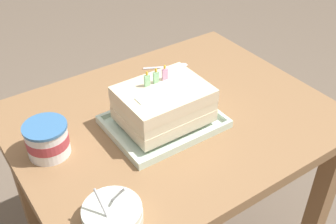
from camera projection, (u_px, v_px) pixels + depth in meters
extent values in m
cube|color=olive|center=(172.00, 120.00, 1.29)|extent=(0.96, 0.76, 0.04)
cube|color=olive|center=(320.00, 201.00, 1.48)|extent=(0.06, 0.06, 0.66)
cube|color=olive|center=(27.00, 190.00, 1.52)|extent=(0.06, 0.06, 0.66)
cube|color=olive|center=(207.00, 112.00, 1.90)|extent=(0.06, 0.06, 0.66)
cube|color=silver|center=(164.00, 124.00, 1.24)|extent=(0.32, 0.25, 0.01)
cube|color=silver|center=(188.00, 142.00, 1.15)|extent=(0.32, 0.01, 0.02)
cube|color=silver|center=(142.00, 101.00, 1.31)|extent=(0.32, 0.01, 0.02)
cube|color=silver|center=(117.00, 140.00, 1.16)|extent=(0.01, 0.23, 0.02)
cube|color=silver|center=(205.00, 103.00, 1.30)|extent=(0.01, 0.23, 0.02)
cube|color=beige|center=(164.00, 113.00, 1.22)|extent=(0.25, 0.19, 0.04)
cube|color=beige|center=(164.00, 104.00, 1.20)|extent=(0.25, 0.19, 0.03)
cube|color=beige|center=(163.00, 94.00, 1.18)|extent=(0.25, 0.19, 0.04)
cube|color=silver|center=(166.00, 91.00, 1.15)|extent=(0.19, 0.03, 0.00)
cube|color=#99DB9E|center=(147.00, 81.00, 1.17)|extent=(0.02, 0.01, 0.04)
ellipsoid|color=yellow|center=(147.00, 73.00, 1.15)|extent=(0.01, 0.01, 0.01)
cube|color=#99DB9E|center=(156.00, 77.00, 1.18)|extent=(0.02, 0.01, 0.04)
ellipsoid|color=yellow|center=(156.00, 70.00, 1.16)|extent=(0.01, 0.01, 0.01)
cube|color=#E099C6|center=(165.00, 74.00, 1.19)|extent=(0.02, 0.01, 0.04)
ellipsoid|color=yellow|center=(165.00, 67.00, 1.18)|extent=(0.01, 0.01, 0.01)
cylinder|color=silver|center=(113.00, 217.00, 0.95)|extent=(0.14, 0.14, 0.03)
cylinder|color=silver|center=(112.00, 212.00, 0.94)|extent=(0.14, 0.14, 0.03)
cylinder|color=silver|center=(116.00, 196.00, 0.93)|extent=(0.03, 0.05, 0.08)
cylinder|color=silver|center=(115.00, 198.00, 0.94)|extent=(0.03, 0.04, 0.07)
cylinder|color=silver|center=(103.00, 208.00, 0.91)|extent=(0.02, 0.06, 0.08)
cylinder|color=white|center=(48.00, 141.00, 1.12)|extent=(0.11, 0.11, 0.09)
cylinder|color=#B23D47|center=(47.00, 139.00, 1.11)|extent=(0.12, 0.12, 0.03)
cylinder|color=teal|center=(44.00, 127.00, 1.09)|extent=(0.12, 0.12, 0.01)
ellipsoid|color=silver|center=(183.00, 65.00, 1.51)|extent=(0.04, 0.04, 0.01)
cube|color=silver|center=(161.00, 67.00, 1.51)|extent=(0.12, 0.07, 0.00)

